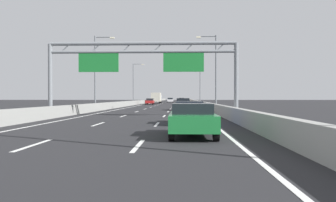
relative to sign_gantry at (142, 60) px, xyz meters
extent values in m
plane|color=#262628|center=(0.03, 70.64, -4.81)|extent=(260.00, 260.00, 0.00)
cube|color=white|center=(-1.77, -16.86, -4.80)|extent=(0.16, 3.00, 0.01)
cube|color=white|center=(-1.77, -7.86, -4.80)|extent=(0.16, 3.00, 0.01)
cube|color=white|center=(-1.77, 1.14, -4.80)|extent=(0.16, 3.00, 0.01)
cube|color=white|center=(-1.77, 10.14, -4.80)|extent=(0.16, 3.00, 0.01)
cube|color=white|center=(-1.77, 19.14, -4.80)|extent=(0.16, 3.00, 0.01)
cube|color=white|center=(-1.77, 28.14, -4.80)|extent=(0.16, 3.00, 0.01)
cube|color=white|center=(-1.77, 37.14, -4.80)|extent=(0.16, 3.00, 0.01)
cube|color=white|center=(-1.77, 46.14, -4.80)|extent=(0.16, 3.00, 0.01)
cube|color=white|center=(-1.77, 55.14, -4.80)|extent=(0.16, 3.00, 0.01)
cube|color=white|center=(-1.77, 64.14, -4.80)|extent=(0.16, 3.00, 0.01)
cube|color=white|center=(-1.77, 73.14, -4.80)|extent=(0.16, 3.00, 0.01)
cube|color=white|center=(-1.77, 82.14, -4.80)|extent=(0.16, 3.00, 0.01)
cube|color=white|center=(-1.77, 91.14, -4.80)|extent=(0.16, 3.00, 0.01)
cube|color=white|center=(-1.77, 100.14, -4.80)|extent=(0.16, 3.00, 0.01)
cube|color=white|center=(-1.77, 109.14, -4.80)|extent=(0.16, 3.00, 0.01)
cube|color=white|center=(-1.77, 118.14, -4.80)|extent=(0.16, 3.00, 0.01)
cube|color=white|center=(-1.77, 127.14, -4.80)|extent=(0.16, 3.00, 0.01)
cube|color=white|center=(1.83, -16.86, -4.80)|extent=(0.16, 3.00, 0.01)
cube|color=white|center=(1.83, -7.86, -4.80)|extent=(0.16, 3.00, 0.01)
cube|color=white|center=(1.83, 1.14, -4.80)|extent=(0.16, 3.00, 0.01)
cube|color=white|center=(1.83, 10.14, -4.80)|extent=(0.16, 3.00, 0.01)
cube|color=white|center=(1.83, 19.14, -4.80)|extent=(0.16, 3.00, 0.01)
cube|color=white|center=(1.83, 28.14, -4.80)|extent=(0.16, 3.00, 0.01)
cube|color=white|center=(1.83, 37.14, -4.80)|extent=(0.16, 3.00, 0.01)
cube|color=white|center=(1.83, 46.14, -4.80)|extent=(0.16, 3.00, 0.01)
cube|color=white|center=(1.83, 55.14, -4.80)|extent=(0.16, 3.00, 0.01)
cube|color=white|center=(1.83, 64.14, -4.80)|extent=(0.16, 3.00, 0.01)
cube|color=white|center=(1.83, 73.14, -4.80)|extent=(0.16, 3.00, 0.01)
cube|color=white|center=(1.83, 82.14, -4.80)|extent=(0.16, 3.00, 0.01)
cube|color=white|center=(1.83, 91.14, -4.80)|extent=(0.16, 3.00, 0.01)
cube|color=white|center=(1.83, 100.14, -4.80)|extent=(0.16, 3.00, 0.01)
cube|color=white|center=(1.83, 109.14, -4.80)|extent=(0.16, 3.00, 0.01)
cube|color=white|center=(1.83, 118.14, -4.80)|extent=(0.16, 3.00, 0.01)
cube|color=white|center=(1.83, 127.14, -4.80)|extent=(0.16, 3.00, 0.01)
cube|color=white|center=(-5.22, 58.64, -4.80)|extent=(0.16, 176.00, 0.01)
cube|color=white|center=(5.28, 58.64, -4.80)|extent=(0.16, 176.00, 0.01)
cube|color=#9E9E99|center=(-6.87, 80.64, -4.33)|extent=(0.45, 220.00, 0.95)
cube|color=#9E9E99|center=(6.93, 80.64, -4.33)|extent=(0.45, 220.00, 0.95)
cylinder|color=gray|center=(-7.85, 0.00, -1.71)|extent=(0.36, 0.36, 6.20)
cylinder|color=gray|center=(7.90, 0.00, -1.71)|extent=(0.36, 0.36, 6.20)
cylinder|color=gray|center=(0.03, 0.00, 1.39)|extent=(15.76, 0.32, 0.32)
cylinder|color=gray|center=(0.03, 0.00, 0.69)|extent=(15.76, 0.26, 0.26)
cylinder|color=gray|center=(-6.54, 0.00, 1.04)|extent=(0.74, 0.10, 0.74)
cylinder|color=gray|center=(-3.91, 0.00, 1.04)|extent=(0.74, 0.10, 0.74)
cylinder|color=gray|center=(-1.29, 0.00, 1.04)|extent=(0.74, 0.10, 0.74)
cylinder|color=gray|center=(1.34, 0.00, 1.04)|extent=(0.74, 0.10, 0.74)
cylinder|color=gray|center=(3.97, 0.00, 1.04)|extent=(0.74, 0.10, 0.74)
cylinder|color=gray|center=(6.59, 0.00, 1.04)|extent=(0.74, 0.10, 0.74)
cube|color=#19752D|center=(-3.69, 0.00, -0.21)|extent=(3.40, 0.12, 1.60)
cube|color=#19752D|center=(3.51, 0.00, -0.21)|extent=(3.40, 0.12, 1.60)
cylinder|color=slate|center=(-7.67, 14.29, -0.06)|extent=(0.20, 0.20, 9.50)
cylinder|color=slate|center=(-6.57, 14.29, 4.54)|extent=(2.20, 0.12, 0.12)
cube|color=#F2EAC6|center=(-5.47, 14.29, 4.44)|extent=(0.56, 0.28, 0.20)
cylinder|color=slate|center=(7.73, 14.29, -0.06)|extent=(0.20, 0.20, 9.50)
cylinder|color=slate|center=(6.63, 14.29, 4.54)|extent=(2.20, 0.12, 0.12)
cube|color=#F2EAC6|center=(5.53, 14.29, 4.44)|extent=(0.56, 0.28, 0.20)
cylinder|color=slate|center=(-7.67, 48.79, -0.06)|extent=(0.20, 0.20, 9.50)
cylinder|color=slate|center=(-6.57, 48.79, 4.54)|extent=(2.20, 0.12, 0.12)
cube|color=#F2EAC6|center=(-5.47, 48.79, 4.44)|extent=(0.56, 0.28, 0.20)
cylinder|color=slate|center=(7.73, 48.79, -0.06)|extent=(0.20, 0.20, 9.50)
cylinder|color=slate|center=(6.63, 48.79, 4.54)|extent=(2.20, 0.12, 0.12)
cube|color=#F2EAC6|center=(5.53, 48.79, 4.44)|extent=(0.56, 0.28, 0.20)
cube|color=red|center=(-3.82, 48.90, -4.18)|extent=(1.71, 4.68, 0.61)
cube|color=black|center=(-3.82, 48.85, -3.64)|extent=(1.50, 2.12, 0.49)
cylinder|color=black|center=(-4.56, 50.69, -4.49)|extent=(0.22, 0.64, 0.64)
cylinder|color=black|center=(-3.07, 50.69, -4.49)|extent=(0.22, 0.64, 0.64)
cylinder|color=black|center=(-4.56, 47.11, -4.49)|extent=(0.22, 0.64, 0.64)
cylinder|color=black|center=(-3.07, 47.11, -4.49)|extent=(0.22, 0.64, 0.64)
cube|color=orange|center=(3.63, 78.11, -4.17)|extent=(1.86, 4.46, 0.64)
cube|color=black|center=(3.63, 78.04, -3.59)|extent=(1.64, 2.01, 0.53)
cylinder|color=black|center=(2.81, 79.79, -4.49)|extent=(0.22, 0.64, 0.64)
cylinder|color=black|center=(4.45, 79.79, -4.49)|extent=(0.22, 0.64, 0.64)
cylinder|color=black|center=(2.81, 76.43, -4.49)|extent=(0.22, 0.64, 0.64)
cylinder|color=black|center=(4.45, 76.43, -4.49)|extent=(0.22, 0.64, 0.64)
cube|color=#1E7A38|center=(3.76, -14.01, -4.17)|extent=(1.88, 4.29, 0.64)
cube|color=black|center=(3.76, -13.93, -3.63)|extent=(1.66, 2.02, 0.43)
cylinder|color=black|center=(2.93, -12.41, -4.49)|extent=(0.22, 0.64, 0.64)
cylinder|color=black|center=(4.59, -12.41, -4.49)|extent=(0.22, 0.64, 0.64)
cylinder|color=black|center=(2.93, -15.61, -4.49)|extent=(0.22, 0.64, 0.64)
cylinder|color=black|center=(4.59, -15.61, -4.49)|extent=(0.22, 0.64, 0.64)
cube|color=yellow|center=(3.65, 90.13, -4.16)|extent=(1.81, 4.28, 0.66)
cube|color=black|center=(3.65, 89.66, -3.56)|extent=(1.59, 1.76, 0.54)
cylinder|color=black|center=(2.85, 91.72, -4.49)|extent=(0.22, 0.64, 0.64)
cylinder|color=black|center=(4.45, 91.72, -4.49)|extent=(0.22, 0.64, 0.64)
cylinder|color=black|center=(2.85, 88.54, -4.49)|extent=(0.22, 0.64, 0.64)
cylinder|color=black|center=(4.45, 88.54, -4.49)|extent=(0.22, 0.64, 0.64)
cube|color=#2347AD|center=(3.80, -7.25, -4.17)|extent=(1.87, 4.36, 0.63)
cube|color=black|center=(3.80, -7.43, -3.63)|extent=(1.65, 1.85, 0.45)
cylinder|color=black|center=(2.97, -5.62, -4.49)|extent=(0.22, 0.64, 0.64)
cylinder|color=black|center=(4.62, -5.62, -4.49)|extent=(0.22, 0.64, 0.64)
cylinder|color=black|center=(2.97, -8.88, -4.49)|extent=(0.22, 0.64, 0.64)
cylinder|color=black|center=(4.62, -8.88, -4.49)|extent=(0.22, 0.64, 0.64)
cube|color=black|center=(3.57, 15.44, -4.14)|extent=(1.82, 4.67, 0.70)
cube|color=black|center=(3.57, 14.75, -3.52)|extent=(1.60, 2.12, 0.53)
cylinder|color=black|center=(2.77, 17.22, -4.49)|extent=(0.22, 0.64, 0.64)
cylinder|color=black|center=(4.37, 17.22, -4.49)|extent=(0.22, 0.64, 0.64)
cylinder|color=black|center=(2.77, 13.65, -4.49)|extent=(0.22, 0.64, 0.64)
cylinder|color=black|center=(4.37, 13.65, -4.49)|extent=(0.22, 0.64, 0.64)
cube|color=silver|center=(-0.08, 80.51, -4.14)|extent=(1.88, 4.16, 0.70)
cube|color=black|center=(-0.08, 79.91, -3.53)|extent=(1.66, 1.80, 0.51)
cylinder|color=black|center=(-0.91, 82.04, -4.49)|extent=(0.22, 0.64, 0.64)
cylinder|color=black|center=(0.75, 82.04, -4.49)|extent=(0.22, 0.64, 0.64)
cylinder|color=black|center=(-0.91, 78.98, -4.49)|extent=(0.22, 0.64, 0.64)
cylinder|color=black|center=(0.75, 78.98, -4.49)|extent=(0.22, 0.64, 0.64)
cube|color=silver|center=(-3.66, 70.49, -3.40)|extent=(2.50, 2.35, 1.86)
cube|color=beige|center=(-3.66, 66.19, -3.08)|extent=(2.50, 5.85, 2.50)
cylinder|color=black|center=(-4.76, 70.77, -4.33)|extent=(0.28, 0.96, 0.96)
cylinder|color=black|center=(-2.55, 70.77, -4.33)|extent=(0.28, 0.96, 0.96)
cylinder|color=black|center=(-4.76, 64.66, -4.33)|extent=(0.28, 0.96, 0.96)
cylinder|color=black|center=(-2.55, 64.66, -4.33)|extent=(0.28, 0.96, 0.96)
camera|label=1|loc=(3.27, -28.11, -3.17)|focal=35.78mm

